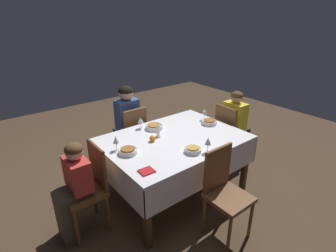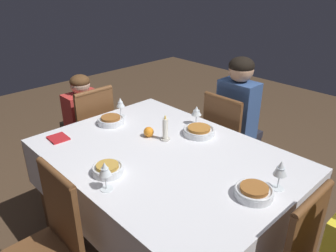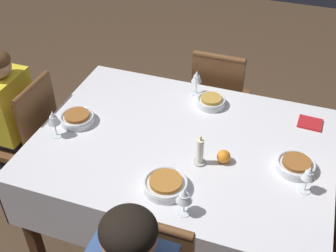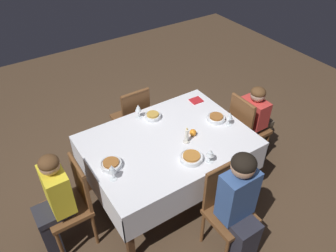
% 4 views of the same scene
% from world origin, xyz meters
% --- Properties ---
extents(ground_plane, '(8.00, 8.00, 0.00)m').
position_xyz_m(ground_plane, '(0.00, 0.00, 0.00)').
color(ground_plane, '#4C3826').
extents(dining_table, '(1.57, 1.14, 0.75)m').
position_xyz_m(dining_table, '(0.00, 0.00, 0.66)').
color(dining_table, silver).
rests_on(dining_table, ground_plane).
extents(chair_north, '(0.37, 0.37, 0.92)m').
position_xyz_m(chair_north, '(-0.09, 0.78, 0.51)').
color(chair_north, brown).
rests_on(chair_north, ground_plane).
extents(chair_east, '(0.37, 0.37, 0.92)m').
position_xyz_m(chair_east, '(1.00, 0.01, 0.51)').
color(chair_east, brown).
rests_on(chair_east, ground_plane).
extents(chair_west, '(0.37, 0.37, 0.92)m').
position_xyz_m(chair_west, '(-1.00, 0.07, 0.51)').
color(chair_west, brown).
rests_on(chair_west, ground_plane).
extents(chair_south, '(0.37, 0.37, 0.92)m').
position_xyz_m(chair_south, '(-0.02, -0.78, 0.51)').
color(chair_south, brown).
rests_on(chair_south, ground_plane).
extents(person_adult_denim, '(0.30, 0.34, 1.18)m').
position_xyz_m(person_adult_denim, '(-0.09, 0.93, 0.67)').
color(person_adult_denim, '#282833').
rests_on(person_adult_denim, ground_plane).
extents(person_child_yellow, '(0.33, 0.30, 1.09)m').
position_xyz_m(person_child_yellow, '(1.15, 0.01, 0.60)').
color(person_child_yellow, '#282833').
rests_on(person_child_yellow, ground_plane).
extents(person_child_red, '(0.33, 0.30, 0.99)m').
position_xyz_m(person_child_red, '(-1.16, 0.07, 0.55)').
color(person_child_red, '#4C4233').
rests_on(person_child_red, ground_plane).
extents(bowl_north, '(0.21, 0.21, 0.06)m').
position_xyz_m(bowl_north, '(-0.03, 0.34, 0.77)').
color(bowl_north, silver).
rests_on(bowl_north, dining_table).
extents(wine_glass_north, '(0.07, 0.07, 0.14)m').
position_xyz_m(wine_glass_north, '(-0.15, 0.45, 0.85)').
color(wine_glass_north, white).
rests_on(wine_glass_north, dining_table).
extents(bowl_east, '(0.19, 0.19, 0.06)m').
position_xyz_m(bowl_east, '(0.61, 0.03, 0.77)').
color(bowl_east, silver).
rests_on(bowl_east, dining_table).
extents(wine_glass_east, '(0.07, 0.07, 0.16)m').
position_xyz_m(wine_glass_east, '(0.66, 0.17, 0.86)').
color(wine_glass_east, white).
rests_on(wine_glass_east, dining_table).
extents(bowl_west, '(0.19, 0.19, 0.06)m').
position_xyz_m(bowl_west, '(-0.59, 0.01, 0.77)').
color(bowl_west, silver).
rests_on(bowl_west, dining_table).
extents(wine_glass_west, '(0.06, 0.06, 0.15)m').
position_xyz_m(wine_glass_west, '(-0.64, 0.14, 0.86)').
color(wine_glass_west, white).
rests_on(wine_glass_west, dining_table).
extents(bowl_south, '(0.17, 0.17, 0.06)m').
position_xyz_m(bowl_south, '(-0.06, -0.37, 0.77)').
color(bowl_south, silver).
rests_on(bowl_south, dining_table).
extents(wine_glass_south, '(0.07, 0.07, 0.16)m').
position_xyz_m(wine_glass_south, '(0.06, -0.46, 0.86)').
color(wine_glass_south, white).
rests_on(wine_glass_south, dining_table).
extents(candle_centerpiece, '(0.06, 0.06, 0.17)m').
position_xyz_m(candle_centerpiece, '(-0.13, 0.13, 0.81)').
color(candle_centerpiece, beige).
rests_on(candle_centerpiece, dining_table).
extents(orange_fruit, '(0.07, 0.07, 0.07)m').
position_xyz_m(orange_fruit, '(-0.24, 0.08, 0.78)').
color(orange_fruit, orange).
rests_on(orange_fruit, dining_table).
extents(napkin_red_folded, '(0.14, 0.12, 0.01)m').
position_xyz_m(napkin_red_folded, '(-0.63, -0.38, 0.75)').
color(napkin_red_folded, red).
rests_on(napkin_red_folded, dining_table).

